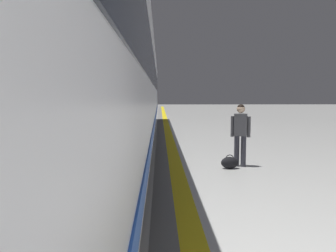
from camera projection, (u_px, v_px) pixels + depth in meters
safety_line_strip at (173, 153)px, 10.45m from camera, size 0.36×80.00×0.01m
tactile_edge_band at (164, 154)px, 10.44m from camera, size 0.54×80.00×0.01m
high_speed_train at (100, 71)px, 8.94m from camera, size 2.94×33.02×4.97m
passenger_near at (240, 131)px, 8.52m from camera, size 0.49×0.28×1.62m
duffel_bag_near at (230, 163)px, 8.34m from camera, size 0.44×0.26×0.36m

